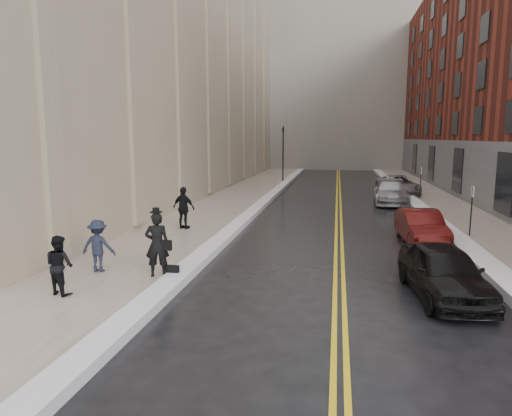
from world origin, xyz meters
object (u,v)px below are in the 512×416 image
at_px(car_silver_near, 391,192).
at_px(pedestrian_main, 157,245).
at_px(car_black, 444,272).
at_px(pedestrian_b, 98,246).
at_px(pedestrian_c, 184,208).
at_px(car_maroon, 421,227).
at_px(pedestrian_a, 59,265).
at_px(car_silver_far, 398,185).

height_order(car_silver_near, pedestrian_main, pedestrian_main).
relative_size(car_black, pedestrian_main, 2.16).
bearing_deg(pedestrian_b, pedestrian_c, -95.65).
relative_size(car_maroon, car_silver_near, 0.80).
relative_size(car_maroon, pedestrian_b, 2.54).
bearing_deg(car_maroon, car_black, -98.44).
bearing_deg(pedestrian_a, car_black, -148.85).
bearing_deg(pedestrian_main, pedestrian_b, -19.17).
bearing_deg(car_silver_near, pedestrian_c, -130.67).
bearing_deg(car_silver_near, car_black, -89.46).
xyz_separation_m(pedestrian_a, pedestrian_b, (-0.05, 2.07, 0.02)).
bearing_deg(car_black, car_maroon, 78.95).
xyz_separation_m(pedestrian_main, pedestrian_c, (-1.57, 6.94, -0.02)).
height_order(car_silver_near, car_silver_far, car_silver_near).
bearing_deg(pedestrian_b, car_black, 176.88).
bearing_deg(pedestrian_a, car_silver_far, -95.26).
bearing_deg(car_silver_far, car_black, -100.48).
bearing_deg(car_maroon, car_silver_near, 85.97).
distance_m(car_black, pedestrian_b, 9.97).
distance_m(pedestrian_main, pedestrian_a, 2.71).
xyz_separation_m(car_silver_near, car_silver_far, (0.99, 4.45, -0.01)).
relative_size(car_maroon, pedestrian_a, 2.59).
bearing_deg(car_silver_far, pedestrian_a, -121.88).
relative_size(car_silver_far, pedestrian_main, 2.72).
bearing_deg(car_black, pedestrian_c, 137.74).
bearing_deg(car_maroon, pedestrian_c, 173.81).
xyz_separation_m(car_silver_near, pedestrian_c, (-10.15, -10.86, 0.36)).
height_order(car_maroon, pedestrian_main, pedestrian_main).
xyz_separation_m(car_black, car_maroon, (0.53, 6.50, -0.04)).
relative_size(pedestrian_main, pedestrian_b, 1.20).
height_order(car_black, pedestrian_c, pedestrian_c).
bearing_deg(pedestrian_c, pedestrian_main, 118.65).
bearing_deg(pedestrian_main, car_silver_near, -130.40).
xyz_separation_m(car_black, pedestrian_c, (-9.57, 6.92, 0.39)).
xyz_separation_m(pedestrian_main, pedestrian_b, (-1.97, 0.16, -0.16)).
xyz_separation_m(car_silver_far, pedestrian_main, (-9.57, -22.24, 0.38)).
bearing_deg(pedestrian_c, car_silver_near, -117.19).
xyz_separation_m(car_black, pedestrian_b, (-9.97, 0.14, 0.24)).
bearing_deg(car_silver_near, pedestrian_main, -113.34).
distance_m(car_silver_near, pedestrian_a, 22.33).
height_order(car_black, pedestrian_b, pedestrian_b).
distance_m(car_silver_near, pedestrian_b, 20.55).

